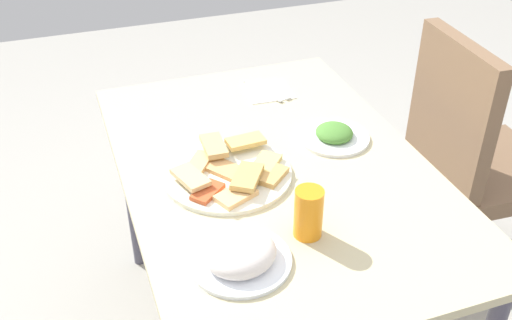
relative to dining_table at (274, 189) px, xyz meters
name	(u,v)px	position (x,y,z in m)	size (l,w,h in m)	color
dining_table	(274,189)	(0.00, 0.00, 0.00)	(1.20, 0.80, 0.72)	beige
dining_chair	(472,151)	(-0.10, 0.74, -0.10)	(0.44, 0.45, 0.94)	brown
pide_platter	(228,172)	(0.01, -0.13, 0.09)	(0.34, 0.34, 0.05)	white
salad_plate_greens	(334,135)	(-0.07, 0.21, 0.09)	(0.20, 0.20, 0.04)	white
salad_plate_rice	(240,254)	(0.32, -0.20, 0.10)	(0.22, 0.22, 0.07)	white
soda_can	(308,213)	(0.29, -0.03, 0.14)	(0.07, 0.07, 0.12)	orange
paper_napkin	(268,91)	(-0.41, 0.13, 0.08)	(0.15, 0.15, 0.00)	white
fork	(263,91)	(-0.41, 0.11, 0.08)	(0.19, 0.01, 0.01)	silver
spoon	(273,89)	(-0.41, 0.15, 0.08)	(0.17, 0.02, 0.01)	silver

